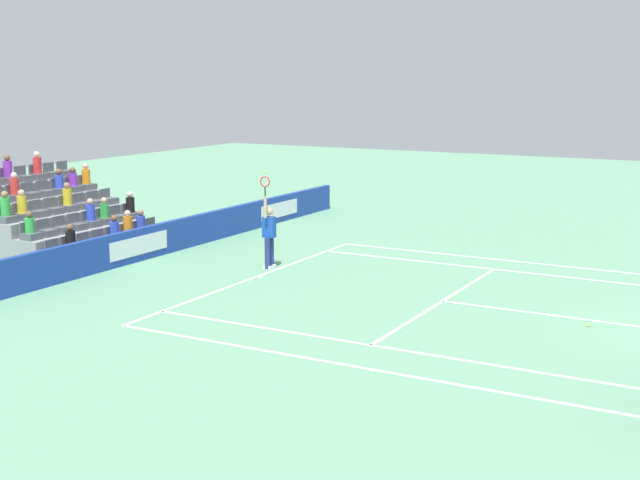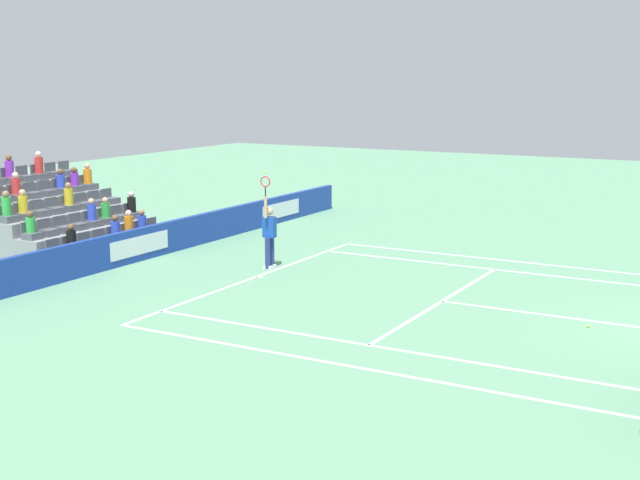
{
  "view_description": "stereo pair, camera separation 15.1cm",
  "coord_description": "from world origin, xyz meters",
  "views": [
    {
      "loc": [
        19.9,
        1.07,
        5.52
      ],
      "look_at": [
        -0.59,
        -10.19,
        1.1
      ],
      "focal_mm": 49.16,
      "sensor_mm": 36.0,
      "label": 1
    },
    {
      "loc": [
        19.83,
        1.2,
        5.52
      ],
      "look_at": [
        -0.59,
        -10.19,
        1.1
      ],
      "focal_mm": 49.16,
      "sensor_mm": 36.0,
      "label": 2
    }
  ],
  "objects": [
    {
      "name": "line_baseline",
      "position": [
        0.0,
        -11.89,
        0.0
      ],
      "size": [
        10.97,
        0.1,
        0.01
      ],
      "primitive_type": "cube",
      "color": "white",
      "rests_on": "ground"
    },
    {
      "name": "line_service",
      "position": [
        0.0,
        -6.4,
        0.0
      ],
      "size": [
        8.23,
        0.1,
        0.01
      ],
      "primitive_type": "cube",
      "color": "white",
      "rests_on": "ground"
    },
    {
      "name": "line_centre_service",
      "position": [
        0.0,
        -3.2,
        0.0
      ],
      "size": [
        0.1,
        6.4,
        0.01
      ],
      "primitive_type": "cube",
      "color": "white",
      "rests_on": "ground"
    },
    {
      "name": "line_singles_sideline_left",
      "position": [
        4.12,
        -5.95,
        0.0
      ],
      "size": [
        0.1,
        11.89,
        0.01
      ],
      "primitive_type": "cube",
      "color": "white",
      "rests_on": "ground"
    },
    {
      "name": "line_singles_sideline_right",
      "position": [
        -4.12,
        -5.95,
        0.0
      ],
      "size": [
        0.1,
        11.89,
        0.01
      ],
      "primitive_type": "cube",
      "color": "white",
      "rests_on": "ground"
    },
    {
      "name": "line_doubles_sideline_left",
      "position": [
        5.49,
        -5.95,
        0.0
      ],
      "size": [
        0.1,
        11.89,
        0.01
      ],
      "primitive_type": "cube",
      "color": "white",
      "rests_on": "ground"
    },
    {
      "name": "line_doubles_sideline_right",
      "position": [
        -5.49,
        -5.95,
        0.0
      ],
      "size": [
        0.1,
        11.89,
        0.01
      ],
      "primitive_type": "cube",
      "color": "white",
      "rests_on": "ground"
    },
    {
      "name": "line_centre_mark",
      "position": [
        0.0,
        -11.79,
        0.0
      ],
      "size": [
        0.1,
        0.2,
        0.01
      ],
      "primitive_type": "cube",
      "color": "white",
      "rests_on": "ground"
    },
    {
      "name": "sponsor_barrier",
      "position": [
        -0.0,
        -16.15,
        0.5
      ],
      "size": [
        24.17,
        0.22,
        0.99
      ],
      "color": "#193899",
      "rests_on": "ground"
    },
    {
      "name": "tennis_player",
      "position": [
        -1.16,
        -12.19,
        0.99
      ],
      "size": [
        0.53,
        0.38,
        2.85
      ],
      "color": "navy",
      "rests_on": "ground"
    },
    {
      "name": "stadium_stand",
      "position": [
        0.0,
        -19.71,
        0.84
      ],
      "size": [
        4.96,
        4.75,
        3.03
      ],
      "color": "gray",
      "rests_on": "ground"
    },
    {
      "name": "loose_tennis_ball",
      "position": [
        0.57,
        -2.72,
        0.03
      ],
      "size": [
        0.07,
        0.07,
        0.07
      ],
      "primitive_type": "sphere",
      "color": "#D1E533",
      "rests_on": "ground"
    }
  ]
}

